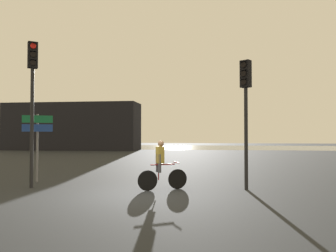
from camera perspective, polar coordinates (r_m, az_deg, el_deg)
The scene contains 7 objects.
ground_plane at distance 10.00m, azimuth -6.76°, elevation -11.96°, with size 120.00×120.00×0.00m, color black.
water_strip at distance 46.89m, azimuth 4.58°, elevation -3.70°, with size 80.00×16.00×0.01m, color slate.
distant_building at distance 40.26m, azimuth -16.36°, elevation -0.11°, with size 15.80×4.00×5.50m, color black.
traffic_light_near_right at distance 11.19m, azimuth 13.39°, elevation 4.53°, with size 0.40×0.42×4.28m.
traffic_light_near_left at distance 12.23m, azimuth -22.55°, elevation 6.26°, with size 0.40×0.42×5.00m.
direction_sign_post at distance 13.49m, azimuth -21.79°, elevation -1.49°, with size 0.99×0.54×2.60m.
cyclist at distance 10.81m, azimuth -1.22°, elevation -6.79°, with size 1.52×0.87×1.62m.
Camera 1 is at (2.42, -9.53, 1.82)m, focal length 35.00 mm.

